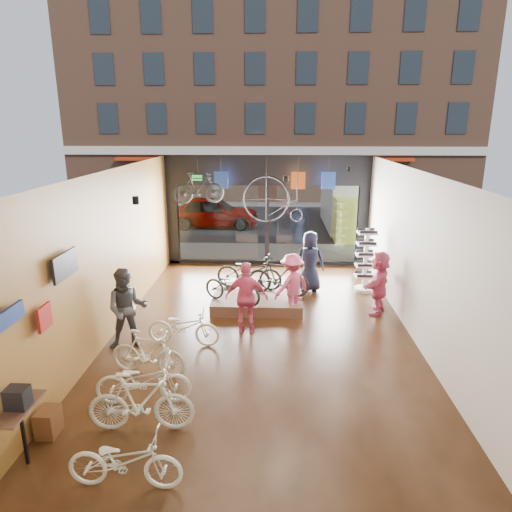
# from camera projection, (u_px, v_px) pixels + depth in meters

# --- Properties ---
(ground_plane) EXTENTS (7.00, 12.00, 0.04)m
(ground_plane) POSITION_uv_depth(u_px,v_px,m) (262.00, 338.00, 10.63)
(ground_plane) COLOR black
(ground_plane) RESTS_ON ground
(ceiling) EXTENTS (7.00, 12.00, 0.04)m
(ceiling) POSITION_uv_depth(u_px,v_px,m) (262.00, 172.00, 9.58)
(ceiling) COLOR black
(ceiling) RESTS_ON ground
(wall_left) EXTENTS (0.04, 12.00, 3.80)m
(wall_left) POSITION_uv_depth(u_px,v_px,m) (106.00, 258.00, 10.25)
(wall_left) COLOR olive
(wall_left) RESTS_ON ground
(wall_right) EXTENTS (0.04, 12.00, 3.80)m
(wall_right) POSITION_uv_depth(u_px,v_px,m) (423.00, 261.00, 9.96)
(wall_right) COLOR beige
(wall_right) RESTS_ON ground
(wall_back) EXTENTS (7.00, 0.04, 3.80)m
(wall_back) POSITION_uv_depth(u_px,v_px,m) (242.00, 438.00, 4.32)
(wall_back) COLOR beige
(wall_back) RESTS_ON ground
(storefront) EXTENTS (7.00, 0.26, 3.80)m
(storefront) POSITION_uv_depth(u_px,v_px,m) (267.00, 211.00, 15.87)
(storefront) COLOR black
(storefront) RESTS_ON ground
(exit_sign) EXTENTS (0.35, 0.06, 0.18)m
(exit_sign) POSITION_uv_depth(u_px,v_px,m) (197.00, 178.00, 15.54)
(exit_sign) COLOR #198C26
(exit_sign) RESTS_ON storefront
(street_road) EXTENTS (30.00, 18.00, 0.02)m
(street_road) POSITION_uv_depth(u_px,v_px,m) (270.00, 216.00, 25.04)
(street_road) COLOR black
(street_road) RESTS_ON ground
(sidewalk_near) EXTENTS (30.00, 2.40, 0.12)m
(sidewalk_near) POSITION_uv_depth(u_px,v_px,m) (267.00, 253.00, 17.53)
(sidewalk_near) COLOR slate
(sidewalk_near) RESTS_ON ground
(sidewalk_far) EXTENTS (30.00, 2.00, 0.12)m
(sidewalk_far) POSITION_uv_depth(u_px,v_px,m) (271.00, 203.00, 28.86)
(sidewalk_far) COLOR slate
(sidewalk_far) RESTS_ON ground
(opposite_building) EXTENTS (26.00, 5.00, 14.00)m
(opposite_building) POSITION_uv_depth(u_px,v_px,m) (272.00, 90.00, 29.36)
(opposite_building) COLOR brown
(opposite_building) RESTS_ON ground
(street_car) EXTENTS (4.41, 1.78, 1.50)m
(street_car) POSITION_uv_depth(u_px,v_px,m) (213.00, 212.00, 22.06)
(street_car) COLOR gray
(street_car) RESTS_ON street_road
(box_truck) EXTENTS (2.32, 6.97, 2.74)m
(box_truck) POSITION_uv_depth(u_px,v_px,m) (354.00, 203.00, 20.66)
(box_truck) COLOR silver
(box_truck) RESTS_ON street_road
(floor_bike_0) EXTENTS (1.59, 0.58, 0.83)m
(floor_bike_0) POSITION_uv_depth(u_px,v_px,m) (125.00, 460.00, 6.13)
(floor_bike_0) COLOR beige
(floor_bike_0) RESTS_ON ground_plane
(floor_bike_1) EXTENTS (1.73, 0.57, 1.03)m
(floor_bike_1) POSITION_uv_depth(u_px,v_px,m) (141.00, 402.00, 7.26)
(floor_bike_1) COLOR beige
(floor_bike_1) RESTS_ON ground_plane
(floor_bike_2) EXTENTS (1.72, 0.75, 0.88)m
(floor_bike_2) POSITION_uv_depth(u_px,v_px,m) (144.00, 381.00, 8.00)
(floor_bike_2) COLOR beige
(floor_bike_2) RESTS_ON ground_plane
(floor_bike_3) EXTENTS (1.62, 0.75, 0.94)m
(floor_bike_3) POSITION_uv_depth(u_px,v_px,m) (148.00, 353.00, 8.92)
(floor_bike_3) COLOR beige
(floor_bike_3) RESTS_ON ground_plane
(floor_bike_4) EXTENTS (1.69, 0.72, 0.86)m
(floor_bike_4) POSITION_uv_depth(u_px,v_px,m) (183.00, 327.00, 10.18)
(floor_bike_4) COLOR beige
(floor_bike_4) RESTS_ON ground_plane
(display_platform) EXTENTS (2.40, 1.80, 0.30)m
(display_platform) POSITION_uv_depth(u_px,v_px,m) (257.00, 300.00, 12.51)
(display_platform) COLOR #4F3122
(display_platform) RESTS_ON ground_plane
(display_bike_left) EXTENTS (1.75, 1.28, 0.88)m
(display_bike_left) POSITION_uv_depth(u_px,v_px,m) (232.00, 287.00, 11.83)
(display_bike_left) COLOR black
(display_bike_left) RESTS_ON display_platform
(display_bike_mid) EXTENTS (1.81, 0.98, 1.04)m
(display_bike_mid) POSITION_uv_depth(u_px,v_px,m) (278.00, 277.00, 12.34)
(display_bike_mid) COLOR black
(display_bike_mid) RESTS_ON display_platform
(display_bike_right) EXTENTS (1.97, 1.02, 0.99)m
(display_bike_right) POSITION_uv_depth(u_px,v_px,m) (249.00, 272.00, 12.84)
(display_bike_right) COLOR black
(display_bike_right) RESTS_ON display_platform
(customer_1) EXTENTS (1.02, 0.87, 1.82)m
(customer_1) POSITION_uv_depth(u_px,v_px,m) (127.00, 309.00, 9.93)
(customer_1) COLOR #3F3F44
(customer_1) RESTS_ON ground_plane
(customer_2) EXTENTS (1.04, 0.49, 1.73)m
(customer_2) POSITION_uv_depth(u_px,v_px,m) (247.00, 298.00, 10.71)
(customer_2) COLOR #CC4C72
(customer_2) RESTS_ON ground_plane
(customer_3) EXTENTS (1.20, 1.13, 1.63)m
(customer_3) POSITION_uv_depth(u_px,v_px,m) (292.00, 284.00, 11.75)
(customer_3) COLOR #CC4C72
(customer_3) RESTS_ON ground_plane
(customer_4) EXTENTS (0.89, 0.59, 1.80)m
(customer_4) POSITION_uv_depth(u_px,v_px,m) (310.00, 262.00, 13.43)
(customer_4) COLOR #161C33
(customer_4) RESTS_ON ground_plane
(customer_5) EXTENTS (1.09, 1.63, 1.68)m
(customer_5) POSITION_uv_depth(u_px,v_px,m) (379.00, 282.00, 11.83)
(customer_5) COLOR #CC4C72
(customer_5) RESTS_ON ground_plane
(sunglasses_rack) EXTENTS (0.61, 0.52, 1.90)m
(sunglasses_rack) POSITION_uv_depth(u_px,v_px,m) (365.00, 260.00, 13.40)
(sunglasses_rack) COLOR white
(sunglasses_rack) RESTS_ON ground_plane
(wall_merch) EXTENTS (0.40, 2.40, 2.60)m
(wall_merch) POSITION_uv_depth(u_px,v_px,m) (36.00, 358.00, 7.05)
(wall_merch) COLOR navy
(wall_merch) RESTS_ON wall_left
(penny_farthing) EXTENTS (1.81, 0.06, 1.45)m
(penny_farthing) POSITION_uv_depth(u_px,v_px,m) (276.00, 201.00, 14.26)
(penny_farthing) COLOR black
(penny_farthing) RESTS_ON ceiling
(hung_bike) EXTENTS (1.64, 0.93, 0.95)m
(hung_bike) POSITION_uv_depth(u_px,v_px,m) (198.00, 188.00, 13.94)
(hung_bike) COLOR black
(hung_bike) RESTS_ON ceiling
(jersey_left) EXTENTS (0.45, 0.03, 0.55)m
(jersey_left) POSITION_uv_depth(u_px,v_px,m) (221.00, 180.00, 14.85)
(jersey_left) COLOR #1E3F99
(jersey_left) RESTS_ON ceiling
(jersey_mid) EXTENTS (0.45, 0.03, 0.55)m
(jersey_mid) POSITION_uv_depth(u_px,v_px,m) (298.00, 181.00, 14.74)
(jersey_mid) COLOR #CC5919
(jersey_mid) RESTS_ON ceiling
(jersey_right) EXTENTS (0.45, 0.03, 0.55)m
(jersey_right) POSITION_uv_depth(u_px,v_px,m) (328.00, 181.00, 14.70)
(jersey_right) COLOR #1E3F99
(jersey_right) RESTS_ON ceiling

